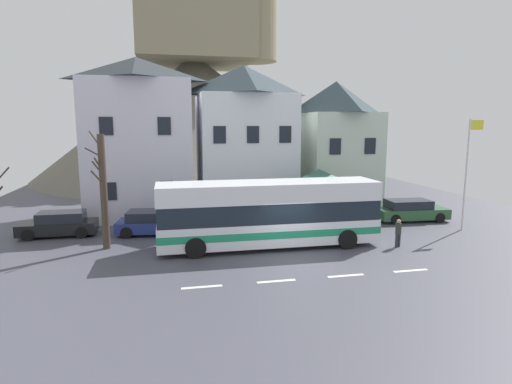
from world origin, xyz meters
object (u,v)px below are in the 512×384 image
(pedestrian_00, at_px, (323,217))
(bare_tree_01, at_px, (103,191))
(hilltop_castle, at_px, (196,111))
(parked_car_00, at_px, (151,223))
(townhouse_02, at_px, (335,145))
(bus_shelter, at_px, (319,178))
(flagpole, at_px, (468,166))
(parked_car_01, at_px, (410,210))
(townhouse_00, at_px, (139,138))
(transit_bus, at_px, (269,214))
(public_bench, at_px, (272,212))
(townhouse_01, at_px, (244,139))
(pedestrian_02, at_px, (338,217))
(parked_car_02, at_px, (59,224))
(pedestrian_03, at_px, (398,232))
(pedestrian_01, at_px, (370,214))

(pedestrian_00, relative_size, bare_tree_01, 0.26)
(hilltop_castle, xyz_separation_m, parked_car_00, (-4.67, -27.83, -7.20))
(townhouse_02, bearing_deg, bus_shelter, -120.62)
(bus_shelter, xyz_separation_m, flagpole, (8.05, -3.09, 0.89))
(hilltop_castle, relative_size, parked_car_01, 7.92)
(townhouse_00, relative_size, parked_car_01, 2.26)
(transit_bus, distance_m, public_bench, 6.62)
(townhouse_01, height_order, flagpole, townhouse_01)
(transit_bus, distance_m, pedestrian_00, 4.71)
(townhouse_01, relative_size, parked_car_00, 2.51)
(flagpole, bearing_deg, bare_tree_01, 178.96)
(pedestrian_00, xyz_separation_m, public_bench, (-2.16, 3.82, -0.36))
(townhouse_02, relative_size, bare_tree_01, 1.58)
(townhouse_00, bearing_deg, pedestrian_02, -30.76)
(parked_car_02, height_order, pedestrian_02, pedestrian_02)
(transit_bus, height_order, public_bench, transit_bus)
(transit_bus, distance_m, parked_car_02, 12.02)
(parked_car_00, height_order, public_bench, parked_car_00)
(transit_bus, distance_m, pedestrian_03, 6.73)
(pedestrian_01, bearing_deg, parked_car_02, 173.30)
(bus_shelter, height_order, parked_car_01, bus_shelter)
(parked_car_02, relative_size, pedestrian_01, 2.61)
(parked_car_01, height_order, pedestrian_02, pedestrian_02)
(parked_car_02, bearing_deg, parked_car_00, 172.78)
(pedestrian_02, bearing_deg, pedestrian_03, -65.14)
(parked_car_01, height_order, parked_car_02, same)
(pedestrian_02, bearing_deg, pedestrian_01, 3.03)
(parked_car_01, height_order, pedestrian_00, pedestrian_00)
(pedestrian_00, bearing_deg, townhouse_02, 63.78)
(pedestrian_03, bearing_deg, parked_car_00, 156.90)
(townhouse_02, xyz_separation_m, flagpole, (4.79, -8.61, -0.86))
(townhouse_01, bearing_deg, bus_shelter, -55.92)
(townhouse_02, bearing_deg, public_bench, -149.61)
(townhouse_01, distance_m, pedestrian_02, 9.46)
(parked_car_01, xyz_separation_m, bare_tree_01, (-18.64, -2.50, 2.29))
(townhouse_00, relative_size, public_bench, 6.79)
(transit_bus, height_order, parked_car_02, transit_bus)
(public_bench, relative_size, bare_tree_01, 0.26)
(hilltop_castle, bearing_deg, public_bench, -83.06)
(townhouse_00, distance_m, bare_tree_01, 8.27)
(transit_bus, xyz_separation_m, parked_car_01, (10.48, 3.85, -1.02))
(townhouse_01, bearing_deg, transit_bus, -92.92)
(pedestrian_01, relative_size, pedestrian_02, 1.02)
(parked_car_00, distance_m, pedestrian_01, 12.97)
(public_bench, bearing_deg, pedestrian_00, -60.50)
(transit_bus, relative_size, pedestrian_01, 7.12)
(flagpole, bearing_deg, pedestrian_01, 165.28)
(bus_shelter, distance_m, pedestrian_02, 2.81)
(pedestrian_01, distance_m, flagpole, 6.26)
(townhouse_01, relative_size, parked_car_02, 2.50)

